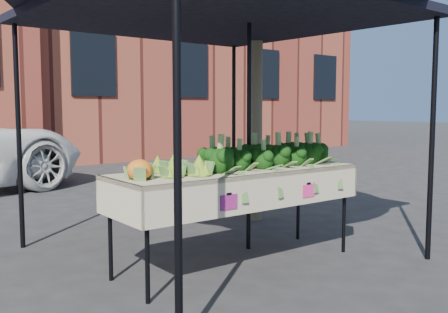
% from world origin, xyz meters
% --- Properties ---
extents(ground, '(90.00, 90.00, 0.00)m').
position_xyz_m(ground, '(0.00, 0.00, 0.00)').
color(ground, '#252527').
extents(table, '(2.43, 0.88, 0.90)m').
position_xyz_m(table, '(-0.14, -0.14, 0.45)').
color(table, '#BBB098').
rests_on(table, ground).
extents(canopy, '(3.16, 3.16, 2.74)m').
position_xyz_m(canopy, '(-0.04, 0.28, 1.37)').
color(canopy, black).
rests_on(canopy, ground).
extents(broccoli_heap, '(1.62, 0.59, 0.29)m').
position_xyz_m(broccoli_heap, '(0.25, -0.12, 1.04)').
color(broccoli_heap, black).
rests_on(broccoli_heap, table).
extents(romanesco_cluster, '(0.45, 0.59, 0.22)m').
position_xyz_m(romanesco_cluster, '(-0.80, -0.11, 1.01)').
color(romanesco_cluster, '#74A52B').
rests_on(romanesco_cluster, table).
extents(cauliflower_pair, '(0.22, 0.22, 0.20)m').
position_xyz_m(cauliflower_pair, '(-1.19, -0.19, 1.00)').
color(cauliflower_pair, orange).
rests_on(cauliflower_pair, table).
extents(street_tree, '(2.47, 2.47, 4.87)m').
position_xyz_m(street_tree, '(1.30, 1.17, 2.43)').
color(street_tree, '#1E4C14').
rests_on(street_tree, ground).
extents(building_right, '(12.00, 8.00, 8.50)m').
position_xyz_m(building_right, '(7.00, 12.50, 4.25)').
color(building_right, maroon).
rests_on(building_right, ground).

